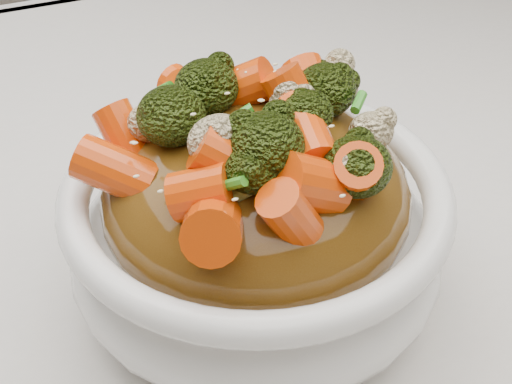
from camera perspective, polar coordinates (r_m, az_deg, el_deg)
name	(u,v)px	position (r m, az deg, el deg)	size (l,w,h in m)	color
tablecloth	(255,255)	(0.46, -0.10, -5.05)	(1.20, 0.80, 0.04)	silver
bowl	(256,236)	(0.38, 0.00, -3.51)	(0.20, 0.20, 0.08)	white
sauce_base	(256,196)	(0.37, 0.00, -0.34)	(0.16, 0.16, 0.09)	#58370F
carrots	(256,100)	(0.33, 0.00, 7.39)	(0.16, 0.16, 0.05)	#E04407
broccoli	(256,101)	(0.33, 0.00, 7.26)	(0.16, 0.16, 0.04)	black
cauliflower	(256,105)	(0.33, 0.00, 6.99)	(0.16, 0.16, 0.03)	beige
scallions	(256,98)	(0.33, 0.00, 7.53)	(0.12, 0.12, 0.02)	#30891F
sesame_seeds	(256,98)	(0.33, 0.00, 7.53)	(0.14, 0.14, 0.01)	#F5E6AE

